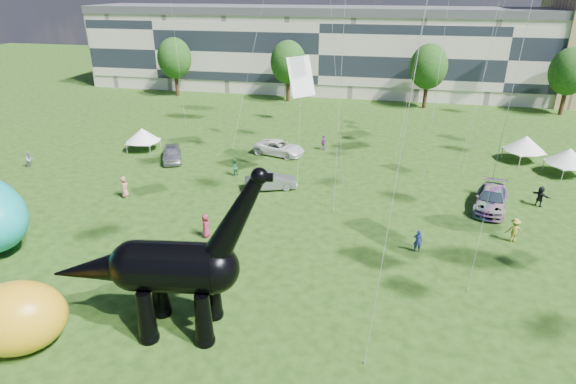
# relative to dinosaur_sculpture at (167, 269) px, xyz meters

# --- Properties ---
(ground) EXTENTS (220.00, 220.00, 0.00)m
(ground) POSITION_rel_dinosaur_sculpture_xyz_m (6.60, -0.66, -3.54)
(ground) COLOR #16330C
(ground) RESTS_ON ground
(terrace_row) EXTENTS (78.00, 11.00, 12.00)m
(terrace_row) POSITION_rel_dinosaur_sculpture_xyz_m (-1.40, 61.34, 2.46)
(terrace_row) COLOR beige
(terrace_row) RESTS_ON ground
(tree_far_left) EXTENTS (5.20, 5.20, 9.44)m
(tree_far_left) POSITION_rel_dinosaur_sculpture_xyz_m (-23.40, 52.34, 2.75)
(tree_far_left) COLOR #382314
(tree_far_left) RESTS_ON ground
(tree_mid_left) EXTENTS (5.20, 5.20, 9.44)m
(tree_mid_left) POSITION_rel_dinosaur_sculpture_xyz_m (-5.40, 52.34, 2.75)
(tree_mid_left) COLOR #382314
(tree_mid_left) RESTS_ON ground
(tree_mid_right) EXTENTS (5.20, 5.20, 9.44)m
(tree_mid_right) POSITION_rel_dinosaur_sculpture_xyz_m (14.60, 52.34, 2.75)
(tree_mid_right) COLOR #382314
(tree_mid_right) RESTS_ON ground
(tree_far_right) EXTENTS (5.20, 5.20, 9.44)m
(tree_far_right) POSITION_rel_dinosaur_sculpture_xyz_m (32.60, 52.34, 2.75)
(tree_far_right) COLOR #382314
(tree_far_right) RESTS_ON ground
(dinosaur_sculpture) EXTENTS (11.52, 3.70, 9.38)m
(dinosaur_sculpture) POSITION_rel_dinosaur_sculpture_xyz_m (0.00, 0.00, 0.00)
(dinosaur_sculpture) COLOR black
(dinosaur_sculpture) RESTS_ON ground
(car_silver) EXTENTS (3.59, 4.95, 1.56)m
(car_silver) POSITION_rel_dinosaur_sculpture_xyz_m (-11.09, 23.79, -2.76)
(car_silver) COLOR #B8B9BD
(car_silver) RESTS_ON ground
(car_grey) EXTENTS (4.68, 3.08, 1.46)m
(car_grey) POSITION_rel_dinosaur_sculpture_xyz_m (0.44, 18.84, -2.81)
(car_grey) COLOR gray
(car_grey) RESTS_ON ground
(car_white) EXTENTS (5.81, 3.77, 1.49)m
(car_white) POSITION_rel_dinosaur_sculpture_xyz_m (-0.96, 27.90, -2.80)
(car_white) COLOR white
(car_white) RESTS_ON ground
(car_dark) EXTENTS (3.53, 6.07, 1.65)m
(car_dark) POSITION_rel_dinosaur_sculpture_xyz_m (18.44, 18.75, -2.71)
(car_dark) COLOR #595960
(car_dark) RESTS_ON ground
(gazebo_near) EXTENTS (5.01, 5.01, 2.64)m
(gazebo_near) POSITION_rel_dinosaur_sculpture_xyz_m (23.42, 31.25, -1.69)
(gazebo_near) COLOR white
(gazebo_near) RESTS_ON ground
(gazebo_far) EXTENTS (4.84, 4.84, 2.60)m
(gazebo_far) POSITION_rel_dinosaur_sculpture_xyz_m (26.47, 28.03, -1.71)
(gazebo_far) COLOR white
(gazebo_far) RESTS_ON ground
(gazebo_left) EXTENTS (3.65, 3.65, 2.44)m
(gazebo_left) POSITION_rel_dinosaur_sculpture_xyz_m (-15.42, 26.13, -1.82)
(gazebo_left) COLOR white
(gazebo_left) RESTS_ON ground
(inflatable_yellow) EXTENTS (5.71, 5.16, 3.58)m
(inflatable_yellow) POSITION_rel_dinosaur_sculpture_xyz_m (-6.53, -3.02, -1.75)
(inflatable_yellow) COLOR gold
(inflatable_yellow) RESTS_ON ground
(visitors) EXTENTS (54.11, 42.25, 1.83)m
(visitors) POSITION_rel_dinosaur_sculpture_xyz_m (6.15, 14.21, -2.68)
(visitors) COLOR #74377D
(visitors) RESTS_ON ground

